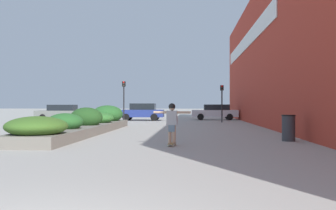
# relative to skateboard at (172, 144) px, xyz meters

# --- Properties ---
(building_wall_right) EXTENTS (0.67, 45.76, 9.96)m
(building_wall_right) POSITION_rel_skateboard_xyz_m (5.68, 10.65, 4.92)
(building_wall_right) COLOR #B23323
(building_wall_right) RESTS_ON ground_plane
(planter_box) EXTENTS (2.16, 14.29, 1.45)m
(planter_box) POSITION_rel_skateboard_xyz_m (-4.82, 5.83, 0.46)
(planter_box) COLOR slate
(planter_box) RESTS_ON ground_plane
(skateboard) EXTENTS (0.29, 0.71, 0.10)m
(skateboard) POSITION_rel_skateboard_xyz_m (0.00, 0.00, 0.00)
(skateboard) COLOR olive
(skateboard) RESTS_ON ground_plane
(skateboarder) EXTENTS (1.34, 0.25, 1.43)m
(skateboarder) POSITION_rel_skateboard_xyz_m (0.00, 0.00, 0.89)
(skateboarder) COLOR tan
(skateboarder) RESTS_ON skateboard
(trash_bin) EXTENTS (0.55, 0.55, 1.07)m
(trash_bin) POSITION_rel_skateboard_xyz_m (4.62, 2.10, 0.46)
(trash_bin) COLOR #38383D
(trash_bin) RESTS_ON ground_plane
(car_leftmost) EXTENTS (4.05, 2.06, 1.41)m
(car_leftmost) POSITION_rel_skateboard_xyz_m (10.42, 24.48, 0.69)
(car_leftmost) COLOR slate
(car_leftmost) RESTS_ON ground_plane
(car_center_left) EXTENTS (4.23, 1.96, 1.61)m
(car_center_left) POSITION_rel_skateboard_xyz_m (-4.03, 21.82, 0.77)
(car_center_left) COLOR navy
(car_center_left) RESTS_ON ground_plane
(car_center_right) EXTENTS (4.57, 1.87, 1.49)m
(car_center_right) POSITION_rel_skateboard_xyz_m (-11.81, 21.76, 0.71)
(car_center_right) COLOR slate
(car_center_right) RESTS_ON ground_plane
(car_rightmost) EXTENTS (4.53, 1.89, 1.52)m
(car_rightmost) POSITION_rel_skateboard_xyz_m (3.00, 23.94, 0.72)
(car_rightmost) COLOR silver
(car_rightmost) RESTS_ON ground_plane
(traffic_light_left) EXTENTS (0.28, 0.30, 3.50)m
(traffic_light_left) POSITION_rel_skateboard_xyz_m (-5.13, 18.46, 2.31)
(traffic_light_left) COLOR black
(traffic_light_left) RESTS_ON ground_plane
(traffic_light_right) EXTENTS (0.28, 0.30, 3.15)m
(traffic_light_right) POSITION_rel_skateboard_xyz_m (3.25, 18.59, 2.10)
(traffic_light_right) COLOR black
(traffic_light_right) RESTS_ON ground_plane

